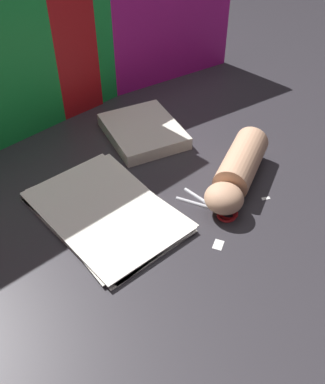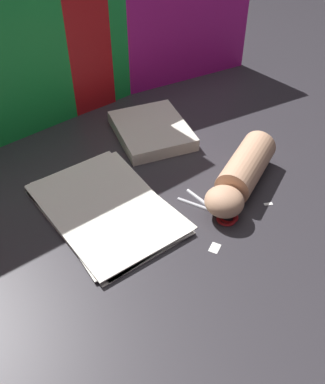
{
  "view_description": "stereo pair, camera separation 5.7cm",
  "coord_description": "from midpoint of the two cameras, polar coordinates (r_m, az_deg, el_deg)",
  "views": [
    {
      "loc": [
        -0.53,
        -0.56,
        0.71
      ],
      "look_at": [
        -0.04,
        -0.02,
        0.06
      ],
      "focal_mm": 42.0,
      "sensor_mm": 36.0,
      "label": 1
    },
    {
      "loc": [
        -0.49,
        -0.59,
        0.71
      ],
      "look_at": [
        -0.04,
        -0.02,
        0.06
      ],
      "focal_mm": 42.0,
      "sensor_mm": 36.0,
      "label": 2
    }
  ],
  "objects": [
    {
      "name": "paper_stack",
      "position": [
        1.02,
        -8.82,
        -2.46
      ],
      "size": [
        0.26,
        0.37,
        0.02
      ],
      "color": "white",
      "rests_on": "ground_plane"
    },
    {
      "name": "ground_plane",
      "position": [
        1.04,
        -0.68,
        -0.99
      ],
      "size": [
        6.0,
        6.0,
        0.0
      ],
      "primitive_type": "plane",
      "color": "#2D2B30"
    },
    {
      "name": "book_closed",
      "position": [
        1.24,
        -3.8,
        7.69
      ],
      "size": [
        0.24,
        0.27,
        0.03
      ],
      "color": "silver",
      "rests_on": "ground_plane"
    },
    {
      "name": "scissors",
      "position": [
        1.02,
        5.3,
        -2.1
      ],
      "size": [
        0.08,
        0.15,
        0.01
      ],
      "color": "silver",
      "rests_on": "ground_plane"
    },
    {
      "name": "backdrop_panel_right",
      "position": [
        1.39,
        -6.08,
        19.13
      ],
      "size": [
        0.76,
        0.15,
        0.36
      ],
      "color": "#D81E9E",
      "rests_on": "ground_plane"
    },
    {
      "name": "paper_scrap_mid",
      "position": [
        1.07,
        11.5,
        -0.82
      ],
      "size": [
        0.02,
        0.02,
        0.0
      ],
      "color": "white",
      "rests_on": "ground_plane"
    },
    {
      "name": "backdrop_panel_center",
      "position": [
        1.27,
        -14.92,
        15.89
      ],
      "size": [
        0.79,
        0.05,
        0.36
      ],
      "color": "green",
      "rests_on": "ground_plane"
    },
    {
      "name": "paper_scrap_near",
      "position": [
        0.95,
        5.39,
        -6.72
      ],
      "size": [
        0.03,
        0.03,
        0.0
      ],
      "color": "white",
      "rests_on": "ground_plane"
    },
    {
      "name": "hand_forearm",
      "position": [
        1.07,
        7.99,
        2.64
      ],
      "size": [
        0.29,
        0.19,
        0.08
      ],
      "color": "tan",
      "rests_on": "ground_plane"
    }
  ]
}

